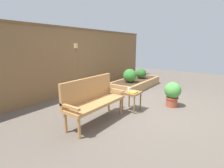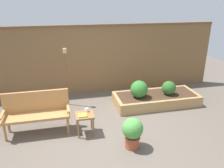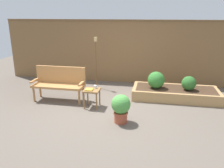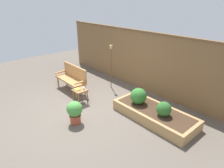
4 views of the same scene
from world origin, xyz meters
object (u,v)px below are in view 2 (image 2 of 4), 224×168
object	(u,v)px
garden_bench	(37,109)
book_on_table	(83,115)
cup_on_table	(87,110)
side_table	(85,118)
shrub_far_corner	(169,88)
potted_boxwood	(132,131)
shrub_near_bench	(139,89)
tiki_torch	(66,67)

from	to	relation	value
garden_bench	book_on_table	size ratio (longest dim) A/B	7.69
cup_on_table	book_on_table	size ratio (longest dim) A/B	0.58
side_table	shrub_far_corner	world-z (taller)	shrub_far_corner
potted_boxwood	shrub_near_bench	size ratio (longest dim) A/B	1.37
side_table	tiki_torch	xyz separation A→B (m)	(-0.30, 1.59, 0.74)
potted_boxwood	shrub_far_corner	size ratio (longest dim) A/B	1.67
cup_on_table	potted_boxwood	distance (m)	1.18
garden_bench	potted_boxwood	bearing A→B (deg)	-29.61
cup_on_table	potted_boxwood	xyz separation A→B (m)	(0.81, -0.85, -0.15)
shrub_near_bench	garden_bench	bearing A→B (deg)	-166.40
shrub_far_corner	tiki_torch	distance (m)	2.95
shrub_far_corner	cup_on_table	bearing A→B (deg)	-160.26
side_table	shrub_far_corner	xyz separation A→B (m)	(2.51, 0.99, 0.10)
garden_bench	side_table	world-z (taller)	garden_bench
tiki_torch	garden_bench	bearing A→B (deg)	-120.59
potted_boxwood	garden_bench	bearing A→B (deg)	150.39
potted_boxwood	shrub_near_bench	distance (m)	1.89
shrub_near_bench	tiki_torch	bearing A→B (deg)	162.66
cup_on_table	tiki_torch	xyz separation A→B (m)	(-0.37, 1.48, 0.61)
book_on_table	side_table	bearing A→B (deg)	52.19
cup_on_table	shrub_near_bench	world-z (taller)	shrub_near_bench
garden_bench	shrub_far_corner	size ratio (longest dim) A/B	3.65
shrub_near_bench	potted_boxwood	bearing A→B (deg)	-113.33
side_table	tiki_torch	world-z (taller)	tiki_torch
side_table	shrub_near_bench	bearing A→B (deg)	31.54
shrub_near_bench	shrub_far_corner	xyz separation A→B (m)	(0.89, 0.00, -0.04)
side_table	book_on_table	bearing A→B (deg)	-128.25
book_on_table	tiki_torch	world-z (taller)	tiki_torch
garden_bench	side_table	bearing A→B (deg)	-18.74
side_table	cup_on_table	xyz separation A→B (m)	(0.06, 0.11, 0.12)
cup_on_table	book_on_table	xyz separation A→B (m)	(-0.12, -0.18, -0.03)
cup_on_table	tiki_torch	world-z (taller)	tiki_torch
garden_bench	shrub_near_bench	distance (m)	2.73
side_table	shrub_far_corner	distance (m)	2.70
tiki_torch	potted_boxwood	bearing A→B (deg)	-63.20
side_table	cup_on_table	bearing A→B (deg)	60.53
tiki_torch	side_table	bearing A→B (deg)	-79.28
tiki_torch	shrub_near_bench	bearing A→B (deg)	-17.34
book_on_table	potted_boxwood	size ratio (longest dim) A/B	0.28
shrub_near_bench	side_table	bearing A→B (deg)	-148.46
potted_boxwood	tiki_torch	distance (m)	2.71
garden_bench	shrub_near_bench	xyz separation A→B (m)	(2.65, 0.64, -0.00)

